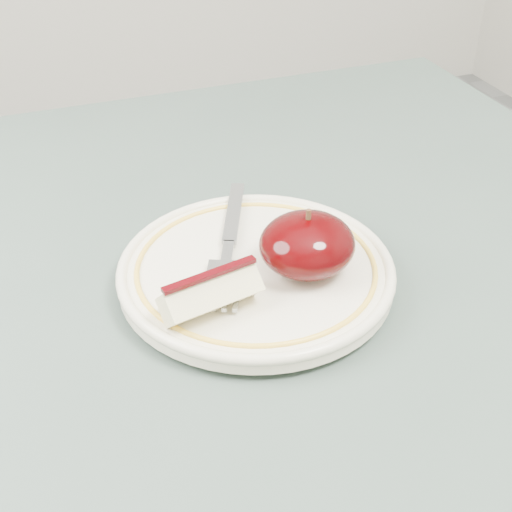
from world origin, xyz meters
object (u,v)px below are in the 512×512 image
object	(u,v)px
fork	(229,243)
table	(223,409)
plate	(256,270)
apple_half	(307,245)

from	to	relation	value
fork	table	bearing A→B (deg)	179.43
plate	apple_half	distance (m)	0.05
plate	apple_half	size ratio (longest dim) A/B	2.93
apple_half	fork	bearing A→B (deg)	134.60
table	fork	world-z (taller)	fork
apple_half	fork	size ratio (longest dim) A/B	0.43
table	fork	distance (m)	0.14
apple_half	table	bearing A→B (deg)	-163.80
apple_half	fork	xyz separation A→B (m)	(-0.05, 0.05, -0.02)
plate	apple_half	bearing A→B (deg)	-25.75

